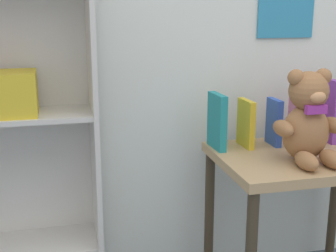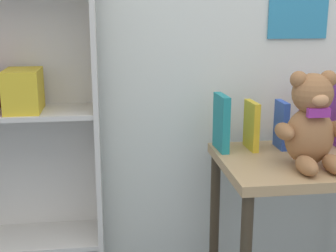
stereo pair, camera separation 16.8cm
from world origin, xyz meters
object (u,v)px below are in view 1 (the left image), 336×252
object	(u,v)px
book_standing_blue	(274,122)
book_standing_purple	(327,110)
display_table	(302,177)
book_standing_teal	(217,121)
book_standing_yellow	(246,123)
teddy_bear	(308,120)
book_standing_pink	(299,118)

from	to	relation	value
book_standing_blue	book_standing_purple	bearing A→B (deg)	1.80
display_table	book_standing_teal	bearing A→B (deg)	153.31
book_standing_yellow	book_standing_purple	world-z (taller)	book_standing_purple
book_standing_teal	book_standing_blue	bearing A→B (deg)	-4.44
book_standing_purple	book_standing_teal	bearing A→B (deg)	178.09
book_standing_purple	book_standing_yellow	bearing A→B (deg)	178.66
display_table	teddy_bear	distance (m)	0.26
book_standing_blue	book_standing_pink	xyz separation A→B (m)	(0.12, 0.02, 0.00)
book_standing_pink	book_standing_yellow	bearing A→B (deg)	-175.19
teddy_bear	book_standing_purple	xyz separation A→B (m)	(0.22, 0.22, -0.02)
teddy_bear	book_standing_teal	bearing A→B (deg)	139.38
book_standing_blue	teddy_bear	bearing A→B (deg)	-83.49
display_table	teddy_bear	world-z (taller)	teddy_bear
display_table	book_standing_blue	distance (m)	0.24
book_standing_blue	display_table	bearing A→B (deg)	-66.72
book_standing_yellow	book_standing_blue	size ratio (longest dim) A/B	1.01
book_standing_yellow	book_standing_pink	world-z (taller)	book_standing_pink
book_standing_purple	book_standing_pink	bearing A→B (deg)	171.64
display_table	book_standing_blue	xyz separation A→B (m)	(-0.06, 0.14, 0.19)
display_table	book_standing_purple	distance (m)	0.32
display_table	book_standing_pink	xyz separation A→B (m)	(0.06, 0.16, 0.19)
book_standing_purple	book_standing_blue	bearing A→B (deg)	179.61
book_standing_yellow	book_standing_purple	xyz separation A→B (m)	(0.36, 0.00, 0.04)
teddy_bear	book_standing_purple	distance (m)	0.31
book_standing_pink	book_standing_purple	distance (m)	0.13
display_table	book_standing_teal	xyz separation A→B (m)	(-0.30, 0.15, 0.20)
book_standing_yellow	book_standing_purple	size ratio (longest dim) A/B	0.73
book_standing_teal	book_standing_pink	world-z (taller)	book_standing_teal
book_standing_teal	book_standing_blue	distance (m)	0.24
book_standing_blue	book_standing_pink	bearing A→B (deg)	9.73
teddy_bear	book_standing_teal	xyz separation A→B (m)	(-0.26, 0.23, -0.04)
teddy_bear	book_standing_blue	size ratio (longest dim) A/B	1.78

